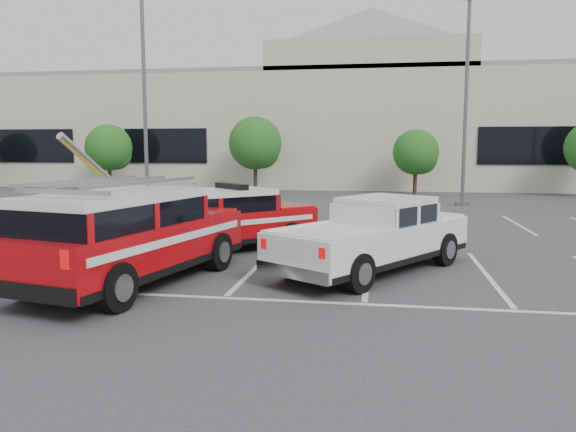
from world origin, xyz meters
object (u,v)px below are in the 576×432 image
object	(u,v)px
light_pole_left	(145,98)
white_pickup	(375,242)
tree_left	(110,149)
convention_building	(347,124)
ladder_suv	(129,243)
light_pole_mid	(466,101)
tree_mid_left	(257,145)
tree_mid_right	(417,154)
utility_rig	(79,220)
fire_chief_suv	(218,224)

from	to	relation	value
light_pole_left	white_pickup	xyz separation A→B (m)	(10.84, -11.96, -4.49)
tree_left	light_pole_left	size ratio (longest dim) A/B	0.43
convention_building	tree_left	world-z (taller)	convention_building
tree_left	ladder_suv	bearing A→B (deg)	-62.43
light_pole_mid	tree_left	bearing A→B (deg)	164.57
tree_mid_left	ladder_suv	world-z (taller)	tree_mid_left
tree_mid_right	light_pole_mid	size ratio (longest dim) A/B	0.39
utility_rig	ladder_suv	bearing A→B (deg)	-36.90
tree_mid_right	convention_building	bearing A→B (deg)	116.57
convention_building	utility_rig	size ratio (longest dim) A/B	14.47
tree_left	utility_rig	world-z (taller)	tree_left
convention_building	fire_chief_suv	world-z (taller)	convention_building
fire_chief_suv	tree_mid_right	bearing A→B (deg)	117.10
tree_mid_left	white_pickup	distance (m)	23.45
light_pole_left	white_pickup	distance (m)	16.76
light_pole_mid	ladder_suv	size ratio (longest dim) A/B	1.67
tree_mid_right	light_pole_mid	distance (m)	6.88
tree_left	light_pole_left	distance (m)	12.43
convention_building	white_pickup	bearing A→B (deg)	-85.22
tree_mid_left	utility_rig	size ratio (longest dim) A/B	1.17
convention_building	light_pole_mid	size ratio (longest dim) A/B	5.86
white_pickup	utility_rig	size ratio (longest dim) A/B	1.40
tree_left	light_pole_mid	distance (m)	22.86
convention_building	tree_mid_right	xyz separation A→B (m)	(4.91, -9.82, -2.22)
light_pole_left	tree_left	bearing A→B (deg)	124.52
light_pole_left	light_pole_mid	distance (m)	15.52
ladder_suv	tree_left	bearing A→B (deg)	130.25
tree_left	light_pole_left	world-z (taller)	light_pole_left
ladder_suv	convention_building	bearing A→B (deg)	98.54
fire_chief_suv	utility_rig	distance (m)	4.82
tree_mid_left	tree_mid_right	world-z (taller)	tree_mid_left
convention_building	utility_rig	xyz separation A→B (m)	(-6.45, -29.04, -4.05)
light_pole_mid	white_pickup	xyz separation A→B (m)	(-4.16, -15.96, -4.49)
fire_chief_suv	white_pickup	bearing A→B (deg)	22.15
light_pole_left	utility_rig	xyz separation A→B (m)	(1.73, -9.18, -4.52)
light_pole_mid	utility_rig	world-z (taller)	light_pole_mid
tree_left	white_pickup	bearing A→B (deg)	-51.11
convention_building	light_pole_left	size ratio (longest dim) A/B	5.86
white_pickup	utility_rig	distance (m)	9.53
convention_building	utility_rig	bearing A→B (deg)	-102.53
light_pole_left	ladder_suv	bearing A→B (deg)	-67.98
tree_left	fire_chief_suv	size ratio (longest dim) A/B	0.85
light_pole_left	light_pole_mid	bearing A→B (deg)	14.93
tree_mid_right	light_pole_left	size ratio (longest dim) A/B	0.39
light_pole_left	white_pickup	world-z (taller)	light_pole_left
light_pole_left	tree_mid_right	bearing A→B (deg)	37.50
ladder_suv	light_pole_mid	bearing A→B (deg)	75.58
ladder_suv	light_pole_left	bearing A→B (deg)	124.70
tree_mid_right	fire_chief_suv	xyz separation A→B (m)	(-6.63, -20.13, -1.73)
light_pole_left	fire_chief_suv	world-z (taller)	light_pole_left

